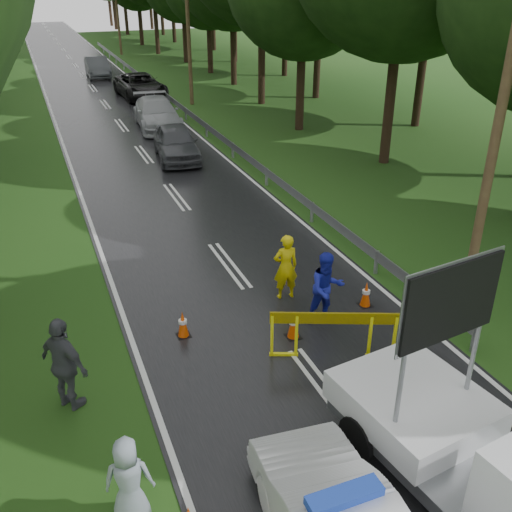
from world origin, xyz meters
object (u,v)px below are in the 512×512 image
barrier (334,324)px  queue_car_third (141,86)px  queue_car_first (176,143)px  work_truck (491,462)px  civilian (327,288)px  queue_car_second (157,113)px  queue_car_fourth (97,67)px  officer (286,267)px

barrier → queue_car_third: queue_car_third is taller
queue_car_first → work_truck: bearing=-84.3°
work_truck → civilian: (0.30, 5.79, -0.13)m
work_truck → barrier: 4.45m
queue_car_second → queue_car_fourth: queue_car_second is taller
work_truck → queue_car_first: size_ratio=1.15×
officer → queue_car_first: 13.07m
queue_car_third → civilian: bearing=-96.2°
barrier → officer: (0.10, 2.74, 0.03)m
barrier → queue_car_second: queue_car_second is taller
queue_car_first → queue_car_third: queue_car_third is taller
queue_car_third → queue_car_fourth: size_ratio=1.21×
queue_car_fourth → civilian: bearing=-88.4°
barrier → queue_car_first: bearing=110.6°
officer → queue_car_first: size_ratio=0.40×
civilian → queue_car_fourth: (-0.12, 38.57, -0.15)m
barrier → queue_car_second: (1.11, 21.80, -0.09)m
civilian → queue_car_second: (0.58, 20.46, -0.14)m
civilian → barrier: bearing=-107.9°
work_truck → queue_car_third: 34.71m
barrier → queue_car_fourth: 39.92m
barrier → queue_car_third: bearing=109.2°
barrier → officer: 2.74m
work_truck → officer: size_ratio=2.84×
civilian → queue_car_first: size_ratio=0.42×
civilian → queue_car_third: size_ratio=0.32×
civilian → officer: bearing=111.0°
queue_car_fourth → queue_car_third: bearing=-79.7°
civilian → queue_car_first: (0.08, 14.46, -0.17)m
barrier → queue_car_fourth: queue_car_fourth is taller
queue_car_first → queue_car_fourth: 24.11m
officer → queue_car_fourth: size_ratio=0.38×
civilian → queue_car_first: civilian is taller
officer → queue_car_third: 27.54m
barrier → queue_car_first: size_ratio=0.58×
officer → queue_car_first: bearing=-87.5°
work_truck → queue_car_fourth: work_truck is taller
officer → queue_car_third: size_ratio=0.32×
work_truck → queue_car_third: work_truck is taller
barrier → officer: officer is taller
queue_car_first → queue_car_second: 6.02m
work_truck → queue_car_first: work_truck is taller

